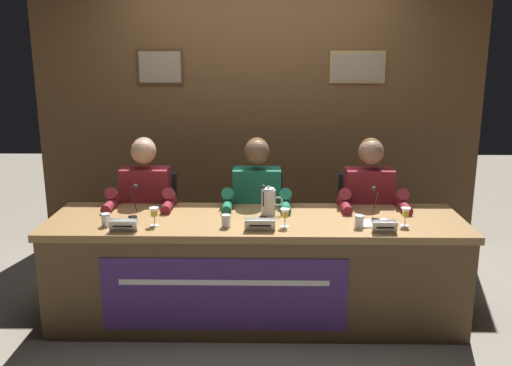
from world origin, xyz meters
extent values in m
plane|color=gray|center=(0.00, 0.00, 0.00)|extent=(12.00, 12.00, 0.00)
cube|color=brown|center=(0.00, 1.47, 1.30)|extent=(4.05, 0.12, 2.60)
cube|color=#4C3319|center=(-0.88, 1.41, 1.70)|extent=(0.41, 0.02, 0.31)
cube|color=gray|center=(-0.88, 1.39, 1.70)|extent=(0.37, 0.01, 0.27)
cube|color=tan|center=(0.88, 1.41, 1.70)|extent=(0.49, 0.02, 0.28)
cube|color=gray|center=(0.88, 1.39, 1.70)|extent=(0.45, 0.01, 0.24)
cube|color=olive|center=(0.00, 0.00, 0.71)|extent=(2.85, 0.75, 0.05)
cube|color=brown|center=(0.00, -0.36, 0.34)|extent=(2.79, 0.04, 0.69)
cube|color=brown|center=(-1.37, 0.00, 0.34)|extent=(0.08, 0.67, 0.69)
cube|color=brown|center=(1.37, 0.00, 0.34)|extent=(0.08, 0.67, 0.69)
cube|color=#4C2D7A|center=(-0.20, -0.38, 0.34)|extent=(1.58, 0.01, 0.49)
cube|color=white|center=(-0.20, -0.38, 0.43)|extent=(1.34, 0.00, 0.04)
cylinder|color=black|center=(-0.85, 0.48, 0.01)|extent=(0.44, 0.44, 0.02)
cylinder|color=black|center=(-0.85, 0.48, 0.23)|extent=(0.05, 0.05, 0.40)
cube|color=#232328|center=(-0.85, 0.48, 0.44)|extent=(0.44, 0.44, 0.03)
cube|color=#232328|center=(-0.85, 0.68, 0.68)|extent=(0.40, 0.05, 0.44)
cylinder|color=black|center=(-0.95, 0.13, 0.23)|extent=(0.10, 0.10, 0.46)
cylinder|color=black|center=(-0.75, 0.13, 0.23)|extent=(0.10, 0.10, 0.46)
cylinder|color=black|center=(-0.95, 0.28, 0.51)|extent=(0.13, 0.34, 0.13)
cylinder|color=black|center=(-0.75, 0.28, 0.51)|extent=(0.13, 0.34, 0.13)
cube|color=maroon|center=(-0.85, 0.45, 0.75)|extent=(0.36, 0.20, 0.48)
sphere|color=tan|center=(-0.85, 0.43, 1.12)|extent=(0.19, 0.19, 0.19)
sphere|color=gray|center=(-0.85, 0.44, 1.14)|extent=(0.17, 0.17, 0.17)
cylinder|color=maroon|center=(-1.06, 0.35, 0.77)|extent=(0.09, 0.30, 0.25)
cylinder|color=maroon|center=(-0.64, 0.35, 0.77)|extent=(0.09, 0.30, 0.25)
cylinder|color=maroon|center=(-1.06, 0.19, 0.77)|extent=(0.07, 0.24, 0.07)
cylinder|color=maroon|center=(-0.64, 0.19, 0.77)|extent=(0.07, 0.24, 0.07)
cube|color=white|center=(-0.84, -0.31, 0.78)|extent=(0.18, 0.03, 0.08)
cube|color=white|center=(-0.84, -0.27, 0.78)|extent=(0.18, 0.03, 0.08)
cube|color=black|center=(-0.84, -0.31, 0.78)|extent=(0.13, 0.01, 0.01)
cylinder|color=white|center=(-0.67, -0.17, 0.74)|extent=(0.06, 0.06, 0.00)
cylinder|color=white|center=(-0.67, -0.17, 0.77)|extent=(0.01, 0.01, 0.05)
cone|color=white|center=(-0.67, -0.17, 0.83)|extent=(0.06, 0.06, 0.06)
cylinder|color=yellow|center=(-0.67, -0.17, 0.82)|extent=(0.04, 0.04, 0.04)
cylinder|color=silver|center=(-0.98, -0.18, 0.78)|extent=(0.06, 0.06, 0.08)
cylinder|color=silver|center=(-0.98, -0.18, 0.76)|extent=(0.05, 0.05, 0.05)
cylinder|color=black|center=(-0.84, -0.04, 0.75)|extent=(0.06, 0.06, 0.02)
cylinder|color=black|center=(-0.84, 0.03, 0.85)|extent=(0.01, 0.13, 0.18)
sphere|color=#2D2D2D|center=(-0.84, 0.09, 0.94)|extent=(0.03, 0.03, 0.03)
cylinder|color=black|center=(0.00, 0.48, 0.01)|extent=(0.44, 0.44, 0.02)
cylinder|color=black|center=(0.00, 0.48, 0.23)|extent=(0.05, 0.05, 0.40)
cube|color=#232328|center=(0.00, 0.48, 0.44)|extent=(0.44, 0.44, 0.03)
cube|color=#232328|center=(0.00, 0.68, 0.68)|extent=(0.40, 0.05, 0.44)
cylinder|color=black|center=(-0.10, 0.13, 0.23)|extent=(0.10, 0.10, 0.46)
cylinder|color=black|center=(0.10, 0.13, 0.23)|extent=(0.10, 0.10, 0.46)
cylinder|color=black|center=(-0.10, 0.28, 0.51)|extent=(0.13, 0.34, 0.13)
cylinder|color=black|center=(0.10, 0.28, 0.51)|extent=(0.13, 0.34, 0.13)
cube|color=#196047|center=(0.00, 0.45, 0.75)|extent=(0.36, 0.20, 0.48)
sphere|color=brown|center=(0.00, 0.43, 1.12)|extent=(0.19, 0.19, 0.19)
sphere|color=#593819|center=(0.00, 0.44, 1.14)|extent=(0.17, 0.17, 0.17)
cylinder|color=#196047|center=(-0.21, 0.35, 0.77)|extent=(0.09, 0.30, 0.25)
cylinder|color=#196047|center=(0.21, 0.35, 0.77)|extent=(0.09, 0.30, 0.25)
cylinder|color=#196047|center=(-0.21, 0.19, 0.77)|extent=(0.07, 0.24, 0.07)
cylinder|color=#196047|center=(0.21, 0.19, 0.77)|extent=(0.07, 0.24, 0.07)
cube|color=white|center=(0.03, -0.28, 0.78)|extent=(0.20, 0.03, 0.08)
cube|color=white|center=(0.03, -0.24, 0.78)|extent=(0.20, 0.03, 0.08)
cube|color=black|center=(0.03, -0.28, 0.78)|extent=(0.14, 0.01, 0.01)
cylinder|color=white|center=(0.19, -0.18, 0.74)|extent=(0.06, 0.06, 0.00)
cylinder|color=white|center=(0.19, -0.18, 0.77)|extent=(0.01, 0.01, 0.05)
cone|color=white|center=(0.19, -0.18, 0.83)|extent=(0.06, 0.06, 0.06)
cylinder|color=yellow|center=(0.19, -0.18, 0.82)|extent=(0.04, 0.04, 0.04)
cylinder|color=silver|center=(-0.19, -0.19, 0.78)|extent=(0.06, 0.06, 0.08)
cylinder|color=silver|center=(-0.19, -0.19, 0.76)|extent=(0.05, 0.05, 0.05)
cylinder|color=black|center=(0.05, -0.04, 0.75)|extent=(0.06, 0.06, 0.02)
cylinder|color=black|center=(0.05, 0.02, 0.85)|extent=(0.01, 0.13, 0.18)
sphere|color=#2D2D2D|center=(0.05, 0.09, 0.94)|extent=(0.03, 0.03, 0.03)
cylinder|color=black|center=(0.85, 0.48, 0.01)|extent=(0.44, 0.44, 0.02)
cylinder|color=black|center=(0.85, 0.48, 0.23)|extent=(0.05, 0.05, 0.40)
cube|color=#232328|center=(0.85, 0.48, 0.44)|extent=(0.44, 0.44, 0.03)
cube|color=#232328|center=(0.85, 0.68, 0.68)|extent=(0.40, 0.05, 0.44)
cylinder|color=black|center=(0.75, 0.13, 0.23)|extent=(0.10, 0.10, 0.46)
cylinder|color=black|center=(0.95, 0.13, 0.23)|extent=(0.10, 0.10, 0.46)
cylinder|color=black|center=(0.75, 0.28, 0.51)|extent=(0.13, 0.34, 0.13)
cylinder|color=black|center=(0.95, 0.28, 0.51)|extent=(0.13, 0.34, 0.13)
cube|color=maroon|center=(0.85, 0.45, 0.75)|extent=(0.36, 0.20, 0.48)
sphere|color=#8E664C|center=(0.85, 0.43, 1.12)|extent=(0.19, 0.19, 0.19)
sphere|color=#593819|center=(0.85, 0.44, 1.14)|extent=(0.17, 0.17, 0.17)
cylinder|color=maroon|center=(0.64, 0.35, 0.77)|extent=(0.09, 0.30, 0.25)
cylinder|color=maroon|center=(1.06, 0.35, 0.77)|extent=(0.09, 0.30, 0.25)
cylinder|color=maroon|center=(0.64, 0.19, 0.77)|extent=(0.07, 0.24, 0.07)
cylinder|color=maroon|center=(1.06, 0.19, 0.77)|extent=(0.07, 0.24, 0.07)
cube|color=white|center=(0.82, -0.31, 0.78)|extent=(0.16, 0.03, 0.08)
cube|color=white|center=(0.82, -0.27, 0.78)|extent=(0.16, 0.03, 0.08)
cube|color=black|center=(0.82, -0.31, 0.78)|extent=(0.11, 0.01, 0.01)
cylinder|color=white|center=(0.98, -0.15, 0.74)|extent=(0.06, 0.06, 0.00)
cylinder|color=white|center=(0.98, -0.15, 0.77)|extent=(0.01, 0.01, 0.05)
cone|color=white|center=(0.98, -0.15, 0.83)|extent=(0.06, 0.06, 0.06)
cylinder|color=yellow|center=(0.98, -0.15, 0.82)|extent=(0.04, 0.04, 0.04)
cylinder|color=silver|center=(0.68, -0.19, 0.78)|extent=(0.06, 0.06, 0.08)
cylinder|color=silver|center=(0.68, -0.19, 0.76)|extent=(0.05, 0.05, 0.05)
cylinder|color=black|center=(0.81, -0.07, 0.75)|extent=(0.06, 0.06, 0.02)
cylinder|color=black|center=(0.81, -0.01, 0.85)|extent=(0.01, 0.13, 0.18)
sphere|color=#2D2D2D|center=(0.81, 0.05, 0.94)|extent=(0.03, 0.03, 0.03)
cylinder|color=silver|center=(0.09, 0.08, 0.83)|extent=(0.10, 0.10, 0.18)
cylinder|color=silver|center=(0.09, 0.08, 0.92)|extent=(0.09, 0.09, 0.01)
sphere|color=silver|center=(0.09, 0.08, 0.94)|extent=(0.02, 0.02, 0.02)
torus|color=silver|center=(0.15, 0.08, 0.84)|extent=(0.07, 0.01, 0.07)
cube|color=white|center=(0.79, -0.11, 0.74)|extent=(0.23, 0.19, 0.01)
camera|label=1|loc=(0.06, -3.64, 1.90)|focal=38.96mm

